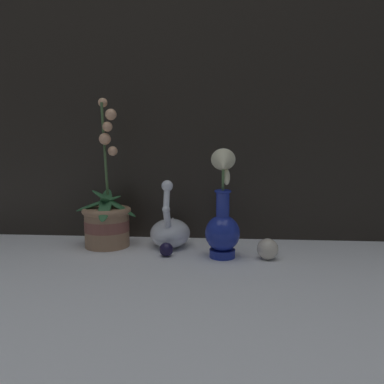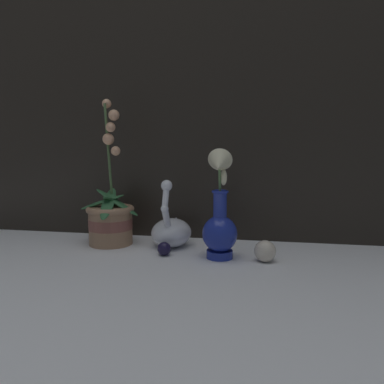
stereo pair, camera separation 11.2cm
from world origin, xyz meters
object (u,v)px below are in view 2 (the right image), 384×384
at_px(swan_figurine, 172,230).
at_px(glass_sphere, 265,251).
at_px(blue_vase, 220,222).
at_px(orchid_potted_plant, 111,217).

relative_size(swan_figurine, glass_sphere, 3.63).
bearing_deg(blue_vase, swan_figurine, 147.40).
distance_m(blue_vase, glass_sphere, 0.15).
bearing_deg(orchid_potted_plant, glass_sphere, -11.91).
relative_size(orchid_potted_plant, glass_sphere, 7.74).
relative_size(blue_vase, glass_sphere, 5.19).
xyz_separation_m(swan_figurine, blue_vase, (0.16, -0.10, 0.05)).
height_order(swan_figurine, glass_sphere, swan_figurine).
distance_m(swan_figurine, glass_sphere, 0.31).
bearing_deg(glass_sphere, swan_figurine, 158.89).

